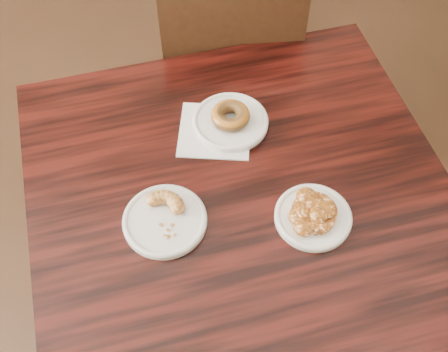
{
  "coord_description": "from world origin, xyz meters",
  "views": [
    {
      "loc": [
        0.08,
        -0.39,
        1.73
      ],
      "look_at": [
        0.07,
        0.26,
        0.8
      ],
      "focal_mm": 45.0,
      "sensor_mm": 36.0,
      "label": 1
    }
  ],
  "objects_px": {
    "cafe_table": "(239,272)",
    "apple_fritter": "(314,212)",
    "glazed_donut": "(230,116)",
    "cruller_fragment": "(164,216)",
    "chair_far": "(227,79)"
  },
  "relations": [
    {
      "from": "cafe_table",
      "to": "glazed_donut",
      "type": "height_order",
      "value": "glazed_donut"
    },
    {
      "from": "chair_far",
      "to": "cruller_fragment",
      "type": "relative_size",
      "value": 8.75
    },
    {
      "from": "chair_far",
      "to": "glazed_donut",
      "type": "distance_m",
      "value": 0.56
    },
    {
      "from": "cafe_table",
      "to": "chair_far",
      "type": "relative_size",
      "value": 0.98
    },
    {
      "from": "glazed_donut",
      "to": "cruller_fragment",
      "type": "distance_m",
      "value": 0.29
    },
    {
      "from": "glazed_donut",
      "to": "apple_fritter",
      "type": "height_order",
      "value": "glazed_donut"
    },
    {
      "from": "apple_fritter",
      "to": "glazed_donut",
      "type": "bearing_deg",
      "value": 124.49
    },
    {
      "from": "apple_fritter",
      "to": "cruller_fragment",
      "type": "relative_size",
      "value": 1.26
    },
    {
      "from": "chair_far",
      "to": "apple_fritter",
      "type": "relative_size",
      "value": 6.95
    },
    {
      "from": "chair_far",
      "to": "apple_fritter",
      "type": "bearing_deg",
      "value": 98.74
    },
    {
      "from": "glazed_donut",
      "to": "cruller_fragment",
      "type": "bearing_deg",
      "value": -116.41
    },
    {
      "from": "chair_far",
      "to": "cruller_fragment",
      "type": "xyz_separation_m",
      "value": [
        -0.12,
        -0.71,
        0.33
      ]
    },
    {
      "from": "apple_fritter",
      "to": "cruller_fragment",
      "type": "bearing_deg",
      "value": -177.39
    },
    {
      "from": "cafe_table",
      "to": "apple_fritter",
      "type": "relative_size",
      "value": 6.84
    },
    {
      "from": "apple_fritter",
      "to": "chair_far",
      "type": "bearing_deg",
      "value": 104.68
    }
  ]
}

